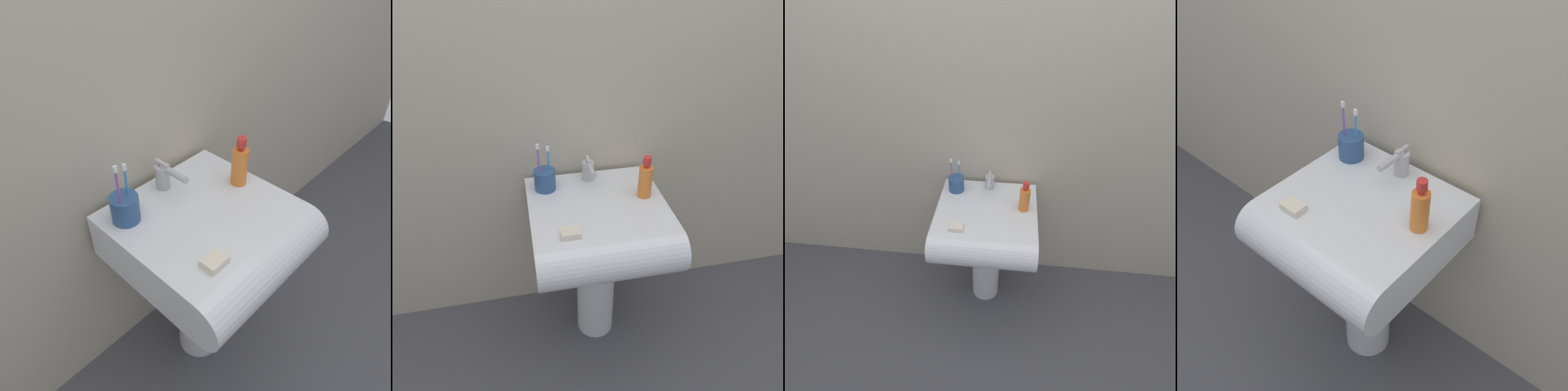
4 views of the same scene
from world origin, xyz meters
TOP-DOWN VIEW (x-y plane):
  - ground_plane at (0.00, 0.00)m, footprint 6.00×6.00m
  - wall_back at (0.00, 0.28)m, footprint 5.00×0.05m
  - sink_pedestal at (0.00, 0.00)m, footprint 0.17×0.17m
  - sink_basin at (0.00, -0.06)m, footprint 0.53×0.54m
  - faucet at (0.00, 0.16)m, footprint 0.05×0.14m
  - toothbrush_cup at (-0.19, 0.13)m, footprint 0.09×0.09m
  - soap_bottle at (0.19, 0.01)m, footprint 0.05×0.05m
  - bar_soap at (-0.13, -0.18)m, footprint 0.07×0.05m

SIDE VIEW (x-z plane):
  - ground_plane at x=0.00m, z-range 0.00..0.00m
  - sink_pedestal at x=0.00m, z-range 0.00..0.58m
  - sink_basin at x=0.00m, z-range 0.58..0.74m
  - bar_soap at x=-0.13m, z-range 0.74..0.77m
  - toothbrush_cup at x=-0.19m, z-range 0.68..0.90m
  - faucet at x=0.00m, z-range 0.75..0.85m
  - soap_bottle at x=0.19m, z-range 0.73..0.90m
  - wall_back at x=0.00m, z-range 0.00..2.40m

